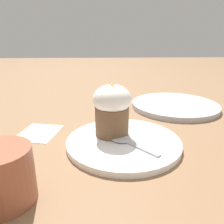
{
  "coord_description": "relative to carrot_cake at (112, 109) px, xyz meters",
  "views": [
    {
      "loc": [
        0.41,
        -0.04,
        0.22
      ],
      "look_at": [
        -0.03,
        -0.02,
        0.06
      ],
      "focal_mm": 35.0,
      "sensor_mm": 36.0,
      "label": 1
    }
  ],
  "objects": [
    {
      "name": "paper_napkin",
      "position": [
        -0.04,
        -0.17,
        -0.07
      ],
      "size": [
        0.12,
        0.1,
        0.0
      ],
      "color": "white",
      "rests_on": "ground_plane"
    },
    {
      "name": "ground_plane",
      "position": [
        0.03,
        0.02,
        -0.07
      ],
      "size": [
        4.0,
        4.0,
        0.0
      ],
      "primitive_type": "plane",
      "color": "#846042"
    },
    {
      "name": "side_plate",
      "position": [
        -0.22,
        0.21,
        -0.06
      ],
      "size": [
        0.27,
        0.27,
        0.02
      ],
      "color": "#B2B7BC",
      "rests_on": "ground_plane"
    },
    {
      "name": "carrot_cake",
      "position": [
        0.0,
        0.0,
        0.0
      ],
      "size": [
        0.08,
        0.08,
        0.12
      ],
      "color": "brown",
      "rests_on": "dessert_plate"
    },
    {
      "name": "spoon",
      "position": [
        0.03,
        0.02,
        -0.06
      ],
      "size": [
        0.11,
        0.1,
        0.01
      ],
      "color": "#B7B7BC",
      "rests_on": "dessert_plate"
    },
    {
      "name": "coffee_cup",
      "position": [
        0.19,
        -0.16,
        -0.03
      ],
      "size": [
        0.12,
        0.08,
        0.08
      ],
      "color": "#9E563D",
      "rests_on": "ground_plane"
    },
    {
      "name": "dessert_plate",
      "position": [
        0.03,
        0.02,
        -0.07
      ],
      "size": [
        0.24,
        0.24,
        0.01
      ],
      "color": "white",
      "rests_on": "ground_plane"
    }
  ]
}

